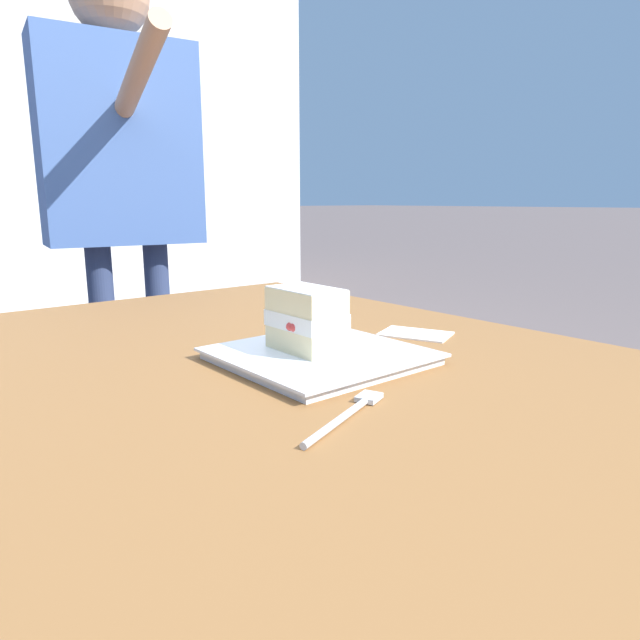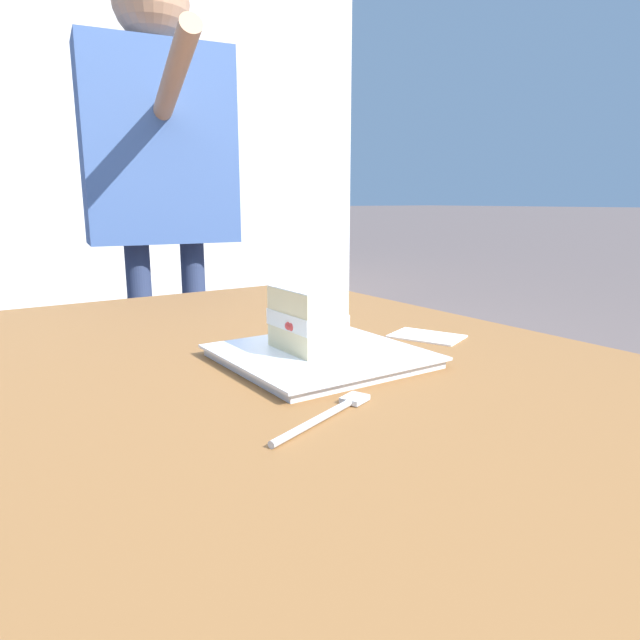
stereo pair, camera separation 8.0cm
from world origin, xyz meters
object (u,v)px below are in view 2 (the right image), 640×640
at_px(paper_napkin, 427,336).
at_px(dessert_fork, 330,413).
at_px(cake_slice, 307,319).
at_px(dessert_plate, 320,356).
at_px(patio_table, 314,447).
at_px(diner_person, 160,155).

bearing_deg(paper_napkin, dessert_fork, 120.53).
bearing_deg(cake_slice, dessert_plate, -147.81).
height_order(patio_table, paper_napkin, paper_napkin).
bearing_deg(patio_table, paper_napkin, -71.97).
height_order(cake_slice, paper_napkin, cake_slice).
distance_m(dessert_plate, paper_napkin, 0.23).
height_order(patio_table, cake_slice, cake_slice).
xyz_separation_m(cake_slice, dessert_fork, (-0.20, 0.10, -0.06)).
bearing_deg(dessert_fork, diner_person, -11.80).
bearing_deg(diner_person, cake_slice, 171.09).
relative_size(patio_table, paper_napkin, 11.21).
xyz_separation_m(dessert_plate, dessert_fork, (-0.18, 0.11, -0.00)).
relative_size(cake_slice, dessert_fork, 0.67).
distance_m(paper_napkin, diner_person, 1.16).
xyz_separation_m(patio_table, cake_slice, (0.09, -0.05, 0.15)).
bearing_deg(cake_slice, paper_napkin, -89.18).
bearing_deg(paper_napkin, diner_person, 3.67).
height_order(dessert_fork, paper_napkin, dessert_fork).
distance_m(dessert_plate, diner_person, 1.19).
bearing_deg(dessert_fork, dessert_plate, -31.28).
bearing_deg(paper_napkin, dessert_plate, 95.15).
distance_m(cake_slice, diner_person, 1.16).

